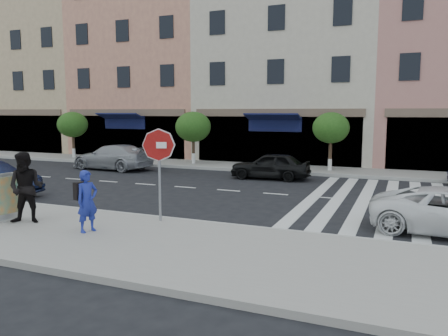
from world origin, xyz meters
TOP-DOWN VIEW (x-y plane):
  - ground at (0.00, 0.00)m, footprint 120.00×120.00m
  - sidewalk_near at (0.00, -3.75)m, footprint 60.00×4.50m
  - sidewalk_far at (0.00, 11.00)m, footprint 60.00×3.00m
  - building_west_far at (-22.00, 17.00)m, footprint 12.00×9.00m
  - building_west_mid at (-11.00, 17.00)m, footprint 10.00×9.00m
  - building_centre at (-0.50, 17.00)m, footprint 11.00×9.00m
  - street_tree_wa at (-14.00, 10.80)m, footprint 2.00×2.00m
  - street_tree_wb at (-5.00, 10.80)m, footprint 2.10×2.10m
  - street_tree_c at (3.00, 10.80)m, footprint 1.90×1.90m
  - stop_sign at (0.30, -1.91)m, footprint 0.89×0.29m
  - photographer at (-0.82, -3.60)m, footprint 0.55×0.67m
  - walker at (-2.97, -3.52)m, footprint 1.18×1.07m
  - poster_board at (-3.68, -3.62)m, footprint 0.37×0.88m
  - car_far_left at (-8.45, 7.61)m, footprint 4.94×2.34m
  - car_far_mid at (0.69, 7.63)m, footprint 3.85×1.71m

SIDE VIEW (x-z plane):
  - ground at x=0.00m, z-range 0.00..0.00m
  - sidewalk_near at x=0.00m, z-range 0.00..0.15m
  - sidewalk_far at x=0.00m, z-range 0.00..0.15m
  - car_far_mid at x=0.69m, z-range 0.00..1.29m
  - car_far_left at x=-8.45m, z-range 0.00..1.39m
  - poster_board at x=-3.68m, z-range 0.13..1.48m
  - photographer at x=-0.82m, z-range 0.15..1.74m
  - walker at x=-2.97m, z-range 0.15..2.12m
  - stop_sign at x=0.30m, z-range 0.73..3.34m
  - street_tree_wb at x=-5.00m, z-range 0.78..3.84m
  - street_tree_wa at x=-14.00m, z-range 0.81..3.86m
  - street_tree_c at x=3.00m, z-range 0.84..3.87m
  - building_centre at x=-0.50m, z-range 0.00..11.00m
  - building_west_far at x=-22.00m, z-range 0.00..12.00m
  - building_west_mid at x=-11.00m, z-range 0.00..14.00m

